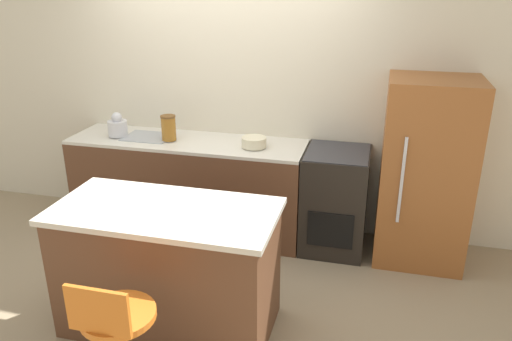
{
  "coord_description": "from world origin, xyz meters",
  "views": [
    {
      "loc": [
        1.39,
        -3.81,
        2.36
      ],
      "look_at": [
        0.52,
        -0.37,
        0.96
      ],
      "focal_mm": 35.0,
      "sensor_mm": 36.0,
      "label": 1
    }
  ],
  "objects": [
    {
      "name": "wall_back",
      "position": [
        0.0,
        0.68,
        1.3
      ],
      "size": [
        8.0,
        0.06,
        2.6
      ],
      "color": "beige",
      "rests_on": "ground_plane"
    },
    {
      "name": "mixing_bowl",
      "position": [
        0.33,
        0.29,
        0.97
      ],
      "size": [
        0.22,
        0.22,
        0.09
      ],
      "color": "beige",
      "rests_on": "back_counter"
    },
    {
      "name": "back_counter",
      "position": [
        -0.34,
        0.34,
        0.46
      ],
      "size": [
        2.23,
        0.63,
        0.93
      ],
      "color": "brown",
      "rests_on": "ground_plane"
    },
    {
      "name": "refrigerator",
      "position": [
        1.81,
        0.33,
        0.8
      ],
      "size": [
        0.74,
        0.66,
        1.6
      ],
      "color": "#995628",
      "rests_on": "ground_plane"
    },
    {
      "name": "stool_chair",
      "position": [
        0.09,
        -1.83,
        0.45
      ],
      "size": [
        0.42,
        0.42,
        0.9
      ],
      "color": "#B7B7BC",
      "rests_on": "ground_plane"
    },
    {
      "name": "canister_jar",
      "position": [
        -0.49,
        0.29,
        1.04
      ],
      "size": [
        0.14,
        0.14,
        0.23
      ],
      "color": "#9E6623",
      "rests_on": "back_counter"
    },
    {
      "name": "kettle",
      "position": [
        -1.01,
        0.29,
        1.02
      ],
      "size": [
        0.18,
        0.18,
        0.23
      ],
      "color": "silver",
      "rests_on": "back_counter"
    },
    {
      "name": "kitchen_island",
      "position": [
        0.07,
        -1.07,
        0.46
      ],
      "size": [
        1.51,
        0.75,
        0.92
      ],
      "color": "brown",
      "rests_on": "ground_plane"
    },
    {
      "name": "oven_range",
      "position": [
        1.07,
        0.33,
        0.46
      ],
      "size": [
        0.56,
        0.64,
        0.93
      ],
      "color": "black",
      "rests_on": "ground_plane"
    },
    {
      "name": "ground_plane",
      "position": [
        0.0,
        0.0,
        0.0
      ],
      "size": [
        14.0,
        14.0,
        0.0
      ],
      "primitive_type": "plane",
      "color": "#998466"
    }
  ]
}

